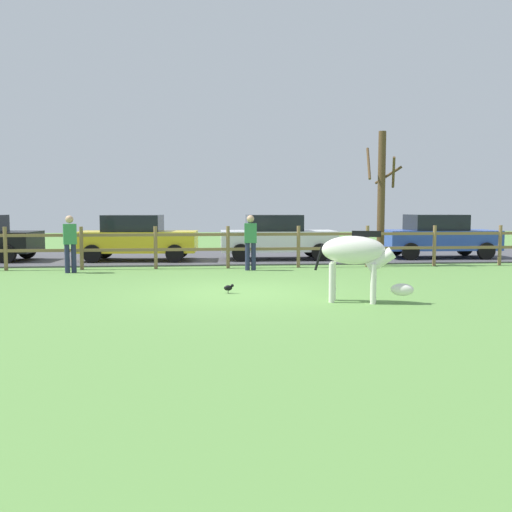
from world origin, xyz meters
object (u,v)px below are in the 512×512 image
(bare_tree, at_px, (381,196))
(parked_car_white, at_px, (277,237))
(visitor_left_of_tree, at_px, (250,240))
(parked_car_blue, at_px, (438,236))
(zebra, at_px, (358,256))
(parked_car_yellow, at_px, (137,237))
(visitor_right_of_tree, at_px, (70,241))
(crow_on_grass, at_px, (229,288))

(bare_tree, height_order, parked_car_white, bare_tree)
(visitor_left_of_tree, bearing_deg, parked_car_blue, 22.71)
(parked_car_white, height_order, visitor_left_of_tree, visitor_left_of_tree)
(bare_tree, relative_size, zebra, 2.29)
(parked_car_yellow, height_order, visitor_left_of_tree, visitor_left_of_tree)
(zebra, height_order, parked_car_white, parked_car_white)
(zebra, height_order, parked_car_blue, parked_car_blue)
(zebra, xyz_separation_m, visitor_left_of_tree, (-1.59, 5.82, -0.02))
(bare_tree, bearing_deg, parked_car_white, 148.59)
(bare_tree, xyz_separation_m, visitor_left_of_tree, (-4.32, -1.08, -1.32))
(parked_car_white, relative_size, parked_car_blue, 1.00)
(bare_tree, bearing_deg, visitor_right_of_tree, -172.65)
(zebra, bearing_deg, parked_car_yellow, 120.83)
(bare_tree, relative_size, visitor_left_of_tree, 2.61)
(parked_car_yellow, distance_m, visitor_right_of_tree, 3.48)
(bare_tree, relative_size, parked_car_blue, 1.06)
(parked_car_white, bearing_deg, parked_car_yellow, -179.95)
(zebra, height_order, visitor_left_of_tree, visitor_left_of_tree)
(parked_car_yellow, bearing_deg, parked_car_white, 0.05)
(zebra, bearing_deg, visitor_right_of_tree, 140.05)
(parked_car_white, bearing_deg, parked_car_blue, -0.22)
(bare_tree, height_order, parked_car_yellow, bare_tree)
(bare_tree, distance_m, visitor_right_of_tree, 9.67)
(parked_car_white, distance_m, visitor_left_of_tree, 3.22)
(bare_tree, xyz_separation_m, zebra, (-2.72, -6.90, -1.30))
(parked_car_yellow, bearing_deg, bare_tree, -13.41)
(parked_car_blue, xyz_separation_m, visitor_right_of_tree, (-12.26, -3.11, 0.06))
(zebra, height_order, visitor_right_of_tree, visitor_right_of_tree)
(visitor_left_of_tree, height_order, visitor_right_of_tree, same)
(crow_on_grass, xyz_separation_m, visitor_right_of_tree, (-4.31, 4.29, 0.78))
(parked_car_yellow, height_order, parked_car_white, same)
(visitor_right_of_tree, bearing_deg, parked_car_blue, 14.23)
(parked_car_blue, bearing_deg, visitor_right_of_tree, -165.77)
(visitor_right_of_tree, bearing_deg, zebra, -39.95)
(visitor_left_of_tree, bearing_deg, parked_car_white, 68.16)
(parked_car_yellow, xyz_separation_m, parked_car_blue, (10.74, -0.02, 0.00))
(zebra, height_order, crow_on_grass, zebra)
(parked_car_white, bearing_deg, crow_on_grass, -105.55)
(crow_on_grass, relative_size, visitor_right_of_tree, 0.13)
(crow_on_grass, distance_m, visitor_right_of_tree, 6.13)
(visitor_right_of_tree, bearing_deg, crow_on_grass, -44.87)
(parked_car_blue, bearing_deg, bare_tree, -145.71)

